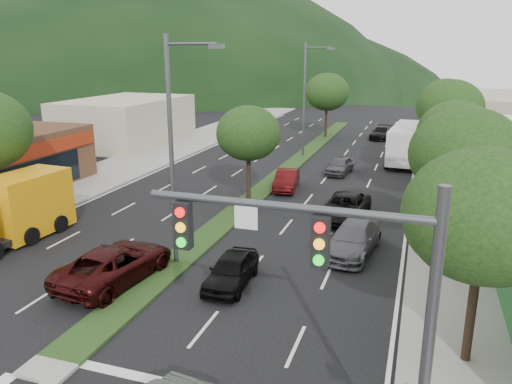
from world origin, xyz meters
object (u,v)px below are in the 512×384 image
(tree_r_a, at_px, (484,216))
(suv_maroon, at_px, (115,264))
(tree_r_e, at_px, (445,100))
(motorhome, at_px, (407,143))
(tree_r_b, at_px, (466,155))
(car_queue_a, at_px, (231,270))
(car_queue_d, at_px, (345,207))
(traffic_signal, at_px, (351,292))
(streetlight_mid, at_px, (307,95))
(tree_r_c, at_px, (456,133))
(car_queue_c, at_px, (287,180))
(box_truck, at_px, (16,211))
(car_queue_f, at_px, (381,133))
(streetlight_near, at_px, (175,142))
(tree_med_far, at_px, (327,92))
(car_queue_e, at_px, (340,166))
(tree_med_near, at_px, (248,133))
(tree_r_d, at_px, (450,108))
(car_queue_b, at_px, (353,239))

(tree_r_a, distance_m, suv_maroon, 14.21)
(tree_r_e, xyz_separation_m, motorhome, (-3.00, -6.74, -3.19))
(tree_r_b, height_order, car_queue_a, tree_r_b)
(suv_maroon, relative_size, car_queue_a, 1.46)
(tree_r_b, height_order, car_queue_d, tree_r_b)
(traffic_signal, height_order, streetlight_mid, streetlight_mid)
(tree_r_c, height_order, tree_r_e, tree_r_e)
(car_queue_c, bearing_deg, box_truck, -135.21)
(car_queue_c, bearing_deg, car_queue_f, 71.50)
(streetlight_near, bearing_deg, suv_maroon, -125.14)
(tree_r_c, xyz_separation_m, motorhome, (-3.00, 13.26, -3.05))
(tree_med_far, relative_size, suv_maroon, 1.23)
(box_truck, height_order, motorhome, box_truck)
(tree_r_c, distance_m, box_truck, 24.36)
(tree_r_e, relative_size, car_queue_e, 1.72)
(car_queue_d, xyz_separation_m, car_queue_f, (-0.35, 28.31, -0.02))
(car_queue_c, xyz_separation_m, car_queue_f, (4.47, 23.31, -0.01))
(streetlight_mid, distance_m, car_queue_d, 18.06)
(tree_r_c, relative_size, tree_med_near, 1.08)
(tree_r_d, bearing_deg, tree_med_near, -135.00)
(suv_maroon, xyz_separation_m, car_queue_f, (7.51, 39.51, -0.12))
(suv_maroon, distance_m, car_queue_d, 13.69)
(tree_r_a, xyz_separation_m, suv_maroon, (-13.54, 1.52, -4.04))
(tree_r_d, xyz_separation_m, car_queue_b, (-4.54, -18.27, -4.47))
(motorhome, bearing_deg, traffic_signal, -85.82)
(car_queue_c, relative_size, motorhome, 0.49)
(car_queue_e, distance_m, box_truck, 23.53)
(car_queue_e, distance_m, motorhome, 7.54)
(tree_med_near, distance_m, car_queue_c, 5.49)
(streetlight_mid, bearing_deg, car_queue_e, -53.57)
(traffic_signal, distance_m, car_queue_f, 46.85)
(suv_maroon, distance_m, car_queue_f, 40.22)
(traffic_signal, xyz_separation_m, car_queue_d, (-2.70, 18.27, -3.95))
(tree_r_a, height_order, car_queue_d, tree_r_a)
(tree_r_a, xyz_separation_m, tree_r_e, (0.00, 36.00, 0.07))
(car_queue_b, height_order, motorhome, motorhome)
(tree_r_c, distance_m, tree_r_e, 20.00)
(tree_med_near, height_order, motorhome, tree_med_near)
(car_queue_b, height_order, car_queue_d, car_queue_b)
(tree_r_b, height_order, box_truck, tree_r_b)
(traffic_signal, distance_m, car_queue_c, 24.77)
(tree_r_e, bearing_deg, box_truck, -123.34)
(tree_r_d, bearing_deg, car_queue_f, 111.84)
(tree_r_a, xyz_separation_m, car_queue_a, (-8.81, 2.73, -4.16))
(car_queue_b, height_order, car_queue_c, car_queue_b)
(streetlight_mid, height_order, suv_maroon, streetlight_mid)
(tree_med_near, height_order, car_queue_a, tree_med_near)
(traffic_signal, height_order, tree_r_d, tree_r_d)
(streetlight_near, relative_size, car_queue_d, 2.01)
(car_queue_c, bearing_deg, suv_maroon, -108.25)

